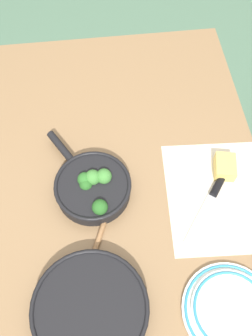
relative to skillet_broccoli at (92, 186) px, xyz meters
name	(u,v)px	position (x,y,z in m)	size (l,w,h in m)	color
ground_plane	(126,245)	(-0.06, 0.11, -0.77)	(14.00, 14.00, 0.00)	#51755B
dining_table_red	(126,183)	(-0.06, 0.11, -0.11)	(1.22, 0.86, 0.74)	olive
skillet_broccoli	(92,186)	(0.00, 0.00, 0.00)	(0.33, 0.25, 0.08)	black
skillet_eggs	(90,311)	(0.35, -0.03, -0.01)	(0.45, 0.30, 0.05)	black
wooden_spoon	(95,249)	(0.19, -0.01, -0.02)	(0.37, 0.17, 0.02)	#996B42
parchment_sheet	(217,195)	(0.06, 0.37, -0.03)	(0.39, 0.32, 0.00)	beige
grater_knife	(212,197)	(0.07, 0.35, -0.02)	(0.22, 0.18, 0.02)	silver
cheese_block	(225,167)	(-0.02, 0.41, -0.01)	(0.09, 0.08, 0.05)	#E0C15B
dinner_plate_stack	(230,310)	(0.39, 0.33, -0.02)	(0.25, 0.25, 0.03)	silver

